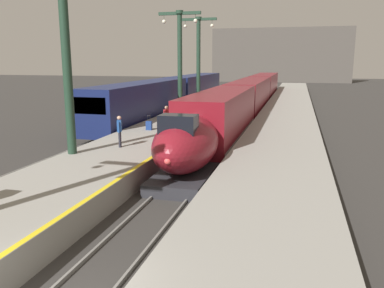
# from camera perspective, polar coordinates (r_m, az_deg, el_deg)

# --- Properties ---
(platform_left) EXTENTS (4.80, 110.00, 1.05)m
(platform_left) POSITION_cam_1_polar(r_m,az_deg,el_deg) (32.66, -1.15, 2.97)
(platform_left) COLOR gray
(platform_left) RESTS_ON ground
(platform_right) EXTENTS (4.80, 110.00, 1.05)m
(platform_right) POSITION_cam_1_polar(r_m,az_deg,el_deg) (31.42, 13.21, 2.30)
(platform_right) COLOR gray
(platform_right) RESTS_ON ground
(platform_left_safety_stripe) EXTENTS (0.20, 107.80, 0.01)m
(platform_left_safety_stripe) POSITION_cam_1_polar(r_m,az_deg,el_deg) (32.03, 2.78, 3.74)
(platform_left_safety_stripe) COLOR yellow
(platform_left_safety_stripe) RESTS_ON platform_left
(rail_main_left) EXTENTS (0.08, 110.00, 0.12)m
(rail_main_left) POSITION_cam_1_polar(r_m,az_deg,el_deg) (34.66, 5.38, 2.66)
(rail_main_left) COLOR slate
(rail_main_left) RESTS_ON ground
(rail_main_right) EXTENTS (0.08, 110.00, 0.12)m
(rail_main_right) POSITION_cam_1_polar(r_m,az_deg,el_deg) (34.45, 7.84, 2.55)
(rail_main_right) COLOR slate
(rail_main_right) RESTS_ON ground
(rail_secondary_left) EXTENTS (0.08, 110.00, 0.12)m
(rail_secondary_left) POSITION_cam_1_polar(r_m,az_deg,el_deg) (36.85, -7.16, 3.18)
(rail_secondary_left) COLOR slate
(rail_secondary_left) RESTS_ON ground
(rail_secondary_right) EXTENTS (0.08, 110.00, 0.12)m
(rail_secondary_right) POSITION_cam_1_polar(r_m,az_deg,el_deg) (36.32, -4.96, 3.10)
(rail_secondary_right) COLOR slate
(rail_secondary_right) RESTS_ON ground
(highspeed_train_main) EXTENTS (2.92, 55.94, 3.60)m
(highspeed_train_main) POSITION_cam_1_polar(r_m,az_deg,el_deg) (42.19, 8.27, 6.85)
(highspeed_train_main) COLOR maroon
(highspeed_train_main) RESTS_ON ground
(regional_train_adjacent) EXTENTS (2.85, 36.60, 3.80)m
(regional_train_adjacent) POSITION_cam_1_polar(r_m,az_deg,el_deg) (43.24, -2.63, 7.30)
(regional_train_adjacent) COLOR #141E4C
(regional_train_adjacent) RESTS_ON ground
(station_column_mid) EXTENTS (4.00, 0.68, 9.94)m
(station_column_mid) POSITION_cam_1_polar(r_m,az_deg,el_deg) (20.26, -17.90, 15.23)
(station_column_mid) COLOR #1E3828
(station_column_mid) RESTS_ON platform_left
(station_column_far) EXTENTS (4.00, 0.68, 9.04)m
(station_column_far) POSITION_cam_1_polar(r_m,az_deg,el_deg) (37.66, -1.77, 13.28)
(station_column_far) COLOR #1E3828
(station_column_far) RESTS_ON platform_left
(station_column_distant) EXTENTS (4.00, 0.68, 9.20)m
(station_column_distant) POSITION_cam_1_polar(r_m,az_deg,el_deg) (44.57, 0.93, 13.19)
(station_column_distant) COLOR #1E3828
(station_column_distant) RESTS_ON platform_left
(passenger_near_edge) EXTENTS (0.33, 0.54, 1.69)m
(passenger_near_edge) POSITION_cam_1_polar(r_m,az_deg,el_deg) (25.85, -3.70, 3.97)
(passenger_near_edge) COLOR #23232D
(passenger_near_edge) RESTS_ON platform_left
(passenger_mid_platform) EXTENTS (0.32, 0.55, 1.69)m
(passenger_mid_platform) POSITION_cam_1_polar(r_m,az_deg,el_deg) (21.47, -10.42, 2.16)
(passenger_mid_platform) COLOR #23232D
(passenger_mid_platform) RESTS_ON platform_left
(rolling_suitcase) EXTENTS (0.40, 0.22, 0.98)m
(rolling_suitcase) POSITION_cam_1_polar(r_m,az_deg,el_deg) (26.65, -6.22, 2.67)
(rolling_suitcase) COLOR navy
(rolling_suitcase) RESTS_ON platform_left
(terminus_back_wall) EXTENTS (36.00, 2.00, 14.00)m
(terminus_back_wall) POSITION_cam_1_polar(r_m,az_deg,el_deg) (108.37, 12.62, 12.39)
(terminus_back_wall) COLOR #4C4742
(terminus_back_wall) RESTS_ON ground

